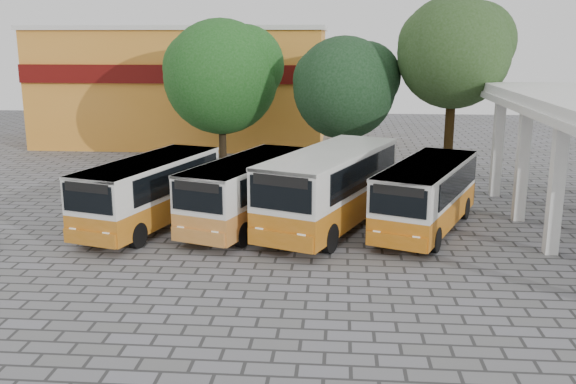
# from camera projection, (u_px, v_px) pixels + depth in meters

# --- Properties ---
(ground) EXTENTS (90.00, 90.00, 0.00)m
(ground) POSITION_uv_depth(u_px,v_px,m) (329.00, 265.00, 21.79)
(ground) COLOR #606060
(ground) RESTS_ON ground
(shophouse_block) EXTENTS (20.40, 10.40, 8.30)m
(shophouse_block) POSITION_uv_depth(u_px,v_px,m) (186.00, 85.00, 46.85)
(shophouse_block) COLOR orange
(shophouse_block) RESTS_ON ground
(bus_far_left) EXTENTS (4.43, 8.13, 2.76)m
(bus_far_left) POSITION_uv_depth(u_px,v_px,m) (150.00, 189.00, 25.78)
(bus_far_left) COLOR #B46615
(bus_far_left) RESTS_ON ground
(bus_centre_left) EXTENTS (4.75, 8.15, 2.75)m
(bus_centre_left) POSITION_uv_depth(u_px,v_px,m) (248.00, 188.00, 25.88)
(bus_centre_left) COLOR #C07831
(bus_centre_left) RESTS_ON ground
(bus_centre_right) EXTENTS (5.73, 9.36, 3.15)m
(bus_centre_right) POSITION_uv_depth(u_px,v_px,m) (331.00, 184.00, 25.56)
(bus_centre_right) COLOR #B36312
(bus_centre_right) RESTS_ON ground
(bus_far_right) EXTENTS (5.02, 8.13, 2.73)m
(bus_far_right) POSITION_uv_depth(u_px,v_px,m) (427.00, 192.00, 25.24)
(bus_far_right) COLOR #BB640F
(bus_far_right) RESTS_ON ground
(tree_left) EXTENTS (6.91, 6.58, 8.62)m
(tree_left) POSITION_uv_depth(u_px,v_px,m) (223.00, 73.00, 36.75)
(tree_left) COLOR black
(tree_left) RESTS_ON ground
(tree_middle) EXTENTS (5.76, 5.49, 7.64)m
(tree_middle) POSITION_uv_depth(u_px,v_px,m) (346.00, 84.00, 34.26)
(tree_middle) COLOR black
(tree_middle) RESTS_ON ground
(tree_right) EXTENTS (6.03, 5.74, 9.66)m
(tree_right) POSITION_uv_depth(u_px,v_px,m) (455.00, 49.00, 32.65)
(tree_right) COLOR #301F0B
(tree_right) RESTS_ON ground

